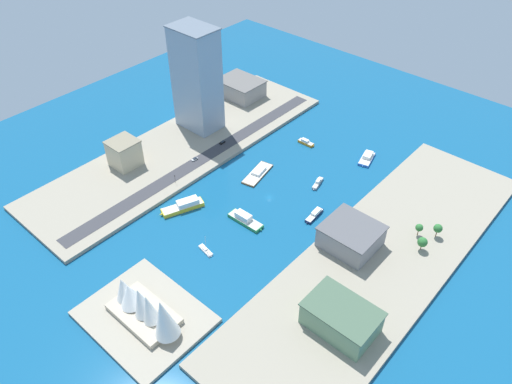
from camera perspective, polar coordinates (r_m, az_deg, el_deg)
ground_plane at (r=321.76m, az=1.53°, el=-0.60°), size 440.00×440.00×0.00m
quay_west at (r=290.06m, az=14.15°, el=-7.42°), size 70.00×240.00×2.47m
quay_east at (r=368.07m, az=-8.33°, el=5.08°), size 70.00×240.00×2.47m
peninsula_point at (r=262.83m, az=-12.68°, el=-13.81°), size 61.14×48.95×2.00m
road_strip at (r=353.64m, az=-6.00°, el=3.95°), size 10.47×228.00×0.15m
barge_flat_brown at (r=339.90m, az=0.22°, el=2.19°), size 15.14×29.17×3.02m
water_taxi_orange at (r=371.37m, az=5.77°, el=5.70°), size 13.75×4.14×3.59m
ferry_green_doubledeck at (r=302.99m, az=-1.28°, el=-3.15°), size 25.16×7.53×5.88m
yacht_sleek_gray at (r=333.37m, az=7.10°, el=1.02°), size 6.18×14.65×3.58m
catamaran_blue at (r=362.04m, az=12.65°, el=3.86°), size 12.04×19.90×4.16m
sailboat_small_white at (r=287.79m, az=-5.81°, el=-6.67°), size 11.85×4.91×12.66m
ferry_yellow_fast at (r=314.89m, az=-8.29°, el=-1.58°), size 16.49×28.55×6.10m
patrol_launch_navy at (r=309.18m, az=6.74°, el=-2.61°), size 5.17×17.05×3.45m
warehouse_low_gray at (r=287.21m, az=10.85°, el=-5.00°), size 30.82×28.66×13.86m
office_block_beige at (r=351.68m, az=-14.90°, el=4.37°), size 18.57×18.70×19.18m
carpark_squat_concrete at (r=425.02m, az=-1.77°, el=11.89°), size 35.38×28.24×14.06m
tower_tall_glass at (r=371.25m, az=-6.83°, el=12.76°), size 33.09×23.40×77.50m
terminal_long_green at (r=249.15m, az=9.77°, el=-14.06°), size 35.08×23.77×14.25m
van_white at (r=351.65m, az=-7.07°, el=3.79°), size 2.15×4.86×1.58m
suv_black at (r=366.92m, az=-3.90°, el=5.72°), size 2.04×4.88×1.50m
traffic_light_waterfront at (r=330.70m, az=-9.30°, el=1.62°), size 0.36×0.36×6.50m
opera_landmark at (r=253.20m, az=-12.65°, el=-12.73°), size 45.01×20.94×25.40m
park_tree_cluster at (r=300.67m, az=19.07°, el=-4.62°), size 13.32×21.15×9.01m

